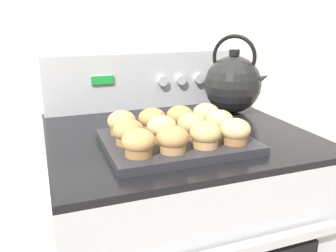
% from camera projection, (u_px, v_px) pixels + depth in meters
% --- Properties ---
extents(wall_back, '(8.00, 0.05, 2.40)m').
position_uv_depth(wall_back, '(140.00, 33.00, 1.30)').
color(wall_back, silver).
rests_on(wall_back, ground_plane).
extents(control_panel, '(0.73, 0.07, 0.20)m').
position_uv_depth(control_panel, '(146.00, 80.00, 1.30)').
color(control_panel, '#B7BABF').
rests_on(control_panel, stove_range).
extents(muffin_pan, '(0.38, 0.29, 0.02)m').
position_uv_depth(muffin_pan, '(176.00, 142.00, 0.94)').
color(muffin_pan, '#28282D').
rests_on(muffin_pan, stove_range).
extents(muffin_r0_c0, '(0.08, 0.08, 0.06)m').
position_uv_depth(muffin_r0_c0, '(139.00, 143.00, 0.81)').
color(muffin_r0_c0, olive).
rests_on(muffin_r0_c0, muffin_pan).
extents(muffin_r0_c1, '(0.08, 0.08, 0.06)m').
position_uv_depth(muffin_r0_c1, '(173.00, 139.00, 0.83)').
color(muffin_r0_c1, '#A37A4C').
rests_on(muffin_r0_c1, muffin_pan).
extents(muffin_r0_c2, '(0.08, 0.08, 0.06)m').
position_uv_depth(muffin_r0_c2, '(205.00, 135.00, 0.87)').
color(muffin_r0_c2, tan).
rests_on(muffin_r0_c2, muffin_pan).
extents(muffin_r0_c3, '(0.08, 0.08, 0.06)m').
position_uv_depth(muffin_r0_c3, '(235.00, 131.00, 0.89)').
color(muffin_r0_c3, olive).
rests_on(muffin_r0_c3, muffin_pan).
extents(muffin_r1_c0, '(0.08, 0.08, 0.06)m').
position_uv_depth(muffin_r1_c0, '(128.00, 132.00, 0.89)').
color(muffin_r1_c0, olive).
rests_on(muffin_r1_c0, muffin_pan).
extents(muffin_r1_c1, '(0.08, 0.08, 0.06)m').
position_uv_depth(muffin_r1_c1, '(162.00, 128.00, 0.92)').
color(muffin_r1_c1, '#A37A4C').
rests_on(muffin_r1_c1, muffin_pan).
extents(muffin_r1_c2, '(0.08, 0.08, 0.06)m').
position_uv_depth(muffin_r1_c2, '(192.00, 125.00, 0.94)').
color(muffin_r1_c2, olive).
rests_on(muffin_r1_c2, muffin_pan).
extents(muffin_r1_c3, '(0.08, 0.08, 0.06)m').
position_uv_depth(muffin_r1_c3, '(219.00, 122.00, 0.97)').
color(muffin_r1_c3, tan).
rests_on(muffin_r1_c3, muffin_pan).
extents(muffin_r2_c0, '(0.08, 0.08, 0.06)m').
position_uv_depth(muffin_r2_c0, '(122.00, 123.00, 0.96)').
color(muffin_r2_c0, olive).
rests_on(muffin_r2_c0, muffin_pan).
extents(muffin_r2_c1, '(0.08, 0.08, 0.06)m').
position_uv_depth(muffin_r2_c1, '(152.00, 120.00, 0.99)').
color(muffin_r2_c1, tan).
rests_on(muffin_r2_c1, muffin_pan).
extents(muffin_r2_c2, '(0.08, 0.08, 0.06)m').
position_uv_depth(muffin_r2_c2, '(180.00, 117.00, 1.01)').
color(muffin_r2_c2, olive).
rests_on(muffin_r2_c2, muffin_pan).
extents(muffin_r2_c3, '(0.08, 0.08, 0.06)m').
position_uv_depth(muffin_r2_c3, '(206.00, 115.00, 1.04)').
color(muffin_r2_c3, tan).
rests_on(muffin_r2_c3, muffin_pan).
extents(tea_kettle, '(0.21, 0.20, 0.27)m').
position_uv_depth(tea_kettle, '(233.00, 83.00, 1.24)').
color(tea_kettle, black).
rests_on(tea_kettle, stove_range).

